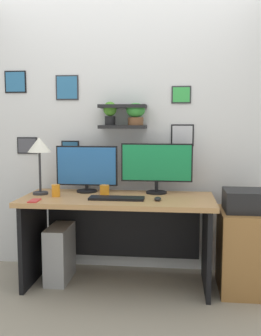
{
  "coord_description": "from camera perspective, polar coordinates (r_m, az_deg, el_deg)",
  "views": [
    {
      "loc": [
        0.48,
        -3.22,
        1.37
      ],
      "look_at": [
        0.1,
        0.05,
        0.99
      ],
      "focal_mm": 42.68,
      "sensor_mm": 36.0,
      "label": 1
    }
  ],
  "objects": [
    {
      "name": "cell_phone",
      "position": [
        3.22,
        -13.57,
        -4.56
      ],
      "size": [
        0.07,
        0.14,
        0.01
      ],
      "primitive_type": "cube",
      "rotation": [
        0.0,
        0.0,
        0.01
      ],
      "color": "red",
      "rests_on": "desk"
    },
    {
      "name": "printer",
      "position": [
        3.33,
        16.47,
        -4.49
      ],
      "size": [
        0.38,
        0.34,
        0.17
      ],
      "primitive_type": "cube",
      "color": "black",
      "rests_on": "drawer_cabinet"
    },
    {
      "name": "back_wall_assembly",
      "position": [
        3.68,
        -0.9,
        6.37
      ],
      "size": [
        4.4,
        0.24,
        2.7
      ],
      "color": "silver",
      "rests_on": "ground"
    },
    {
      "name": "computer_tower_left",
      "position": [
        3.58,
        -10.06,
        -11.9
      ],
      "size": [
        0.18,
        0.4,
        0.48
      ],
      "primitive_type": "cube",
      "color": "#99999E",
      "rests_on": "ground"
    },
    {
      "name": "desk",
      "position": [
        3.41,
        -1.68,
        -7.49
      ],
      "size": [
        1.58,
        0.68,
        0.75
      ],
      "color": "tan",
      "rests_on": "ground"
    },
    {
      "name": "keyboard",
      "position": [
        3.21,
        -1.99,
        -4.34
      ],
      "size": [
        0.44,
        0.14,
        0.02
      ],
      "primitive_type": "cube",
      "color": "black",
      "rests_on": "desk"
    },
    {
      "name": "monitor_right",
      "position": [
        3.46,
        3.76,
        0.37
      ],
      "size": [
        0.62,
        0.18,
        0.43
      ],
      "color": "black",
      "rests_on": "desk"
    },
    {
      "name": "drawer_cabinet",
      "position": [
        3.43,
        16.24,
        -11.3
      ],
      "size": [
        0.44,
        0.5,
        0.66
      ],
      "primitive_type": "cube",
      "color": "#9E6B38",
      "rests_on": "ground"
    },
    {
      "name": "pen_cup",
      "position": [
        3.38,
        -10.61,
        -3.19
      ],
      "size": [
        0.07,
        0.07,
        0.1
      ],
      "primitive_type": "cylinder",
      "color": "orange",
      "rests_on": "desk"
    },
    {
      "name": "coffee_mug",
      "position": [
        3.37,
        -3.73,
        -3.21
      ],
      "size": [
        0.08,
        0.08,
        0.09
      ],
      "primitive_type": "cylinder",
      "color": "orange",
      "rests_on": "desk"
    },
    {
      "name": "monitor_left",
      "position": [
        3.55,
        -6.27,
        -0.03
      ],
      "size": [
        0.54,
        0.18,
        0.41
      ],
      "color": "black",
      "rests_on": "desk"
    },
    {
      "name": "computer_mouse",
      "position": [
        3.16,
        3.91,
        -4.41
      ],
      "size": [
        0.06,
        0.09,
        0.03
      ],
      "primitive_type": "ellipsoid",
      "color": "black",
      "rests_on": "desk"
    },
    {
      "name": "ground_plane",
      "position": [
        3.53,
        -1.78,
        -16.22
      ],
      "size": [
        8.0,
        8.0,
        0.0
      ],
      "primitive_type": "plane",
      "color": "gray"
    },
    {
      "name": "desk_lamp",
      "position": [
        3.47,
        -12.89,
        2.76
      ],
      "size": [
        0.2,
        0.2,
        0.49
      ],
      "color": "#2D2D33",
      "rests_on": "desk"
    }
  ]
}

